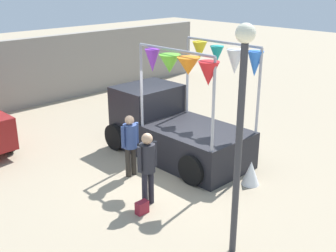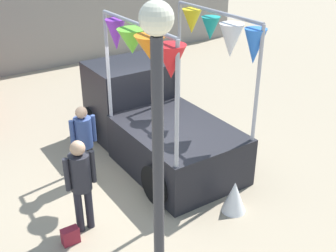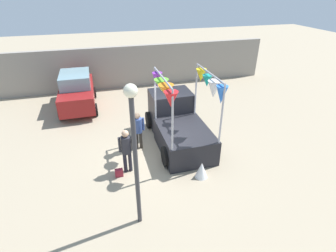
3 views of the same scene
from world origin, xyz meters
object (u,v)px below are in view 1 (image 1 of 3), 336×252
Objects in this scene: vendor_truck at (171,123)px; person_customer at (147,162)px; handbag at (142,207)px; folded_kite_bundle_white at (251,173)px; street_lamp at (241,113)px; person_vendor at (130,140)px.

vendor_truck is 2.41× the size of person_customer.
folded_kite_bundle_white reaches higher than handbag.
person_customer is 0.41× the size of street_lamp.
street_lamp reaches higher than handbag.
vendor_truck is at bearing 91.37° from folded_kite_bundle_white.
person_vendor is 2.04m from handbag.
street_lamp is at bearing -151.18° from folded_kite_bundle_white.
person_vendor is at bearing 65.10° from person_customer.
street_lamp is (-2.36, -4.02, 1.77)m from vendor_truck.
vendor_truck is 2.54× the size of person_vendor.
street_lamp is 3.65m from folded_kite_bundle_white.
person_vendor is at bearing 57.90° from handbag.
vendor_truck is 6.79× the size of folded_kite_bundle_white.
folded_kite_bundle_white is at bearing -16.44° from handbag.
person_vendor is 2.67× the size of folded_kite_bundle_white.
vendor_truck is 1.75m from person_vendor.
folded_kite_bundle_white is (1.78, -2.39, -0.66)m from person_vendor.
vendor_truck is 14.55× the size of handbag.
person_vendor is at bearing -170.19° from vendor_truck.
street_lamp is 6.89× the size of folded_kite_bundle_white.
person_vendor is at bearing 80.31° from street_lamp.
person_vendor is (0.64, 1.38, -0.06)m from person_customer.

